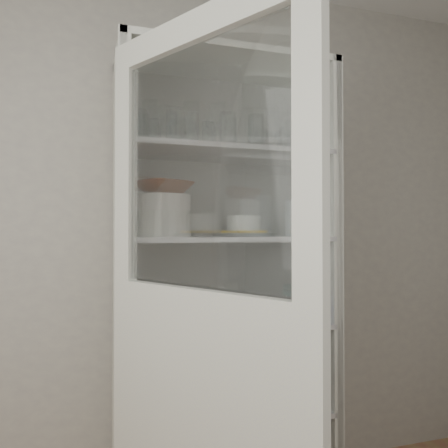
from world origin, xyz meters
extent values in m
cube|color=#A09C95|center=(0.00, 1.50, 1.30)|extent=(3.60, 0.02, 2.60)
cube|color=silver|center=(-0.28, 1.27, 1.05)|extent=(0.03, 0.45, 2.10)
cube|color=silver|center=(0.68, 1.27, 1.05)|extent=(0.03, 0.45, 2.10)
cube|color=gray|center=(0.20, 1.49, 1.05)|extent=(1.00, 0.03, 2.10)
cube|color=silver|center=(0.20, 1.27, 2.08)|extent=(1.00, 0.45, 0.03)
cube|color=silver|center=(0.20, 1.26, 0.45)|extent=(0.94, 0.42, 0.02)
cube|color=silver|center=(0.20, 1.26, 0.85)|extent=(0.94, 0.42, 0.02)
cube|color=silver|center=(0.20, 1.26, 1.25)|extent=(0.94, 0.42, 0.02)
cube|color=silver|center=(0.20, 1.26, 1.65)|extent=(0.94, 0.42, 0.02)
cube|color=silver|center=(-0.07, 0.66, 1.95)|extent=(0.49, 0.80, 0.10)
cube|color=silver|center=(-0.28, 1.01, 1.50)|extent=(0.08, 0.10, 0.80)
cube|color=silver|center=(0.13, 0.31, 1.50)|extent=(0.08, 0.10, 0.80)
cube|color=silver|center=(-0.07, 0.66, 1.50)|extent=(0.38, 0.63, 0.78)
cylinder|color=silver|center=(-0.21, 1.15, 1.73)|extent=(0.08, 0.08, 0.13)
cylinder|color=silver|center=(-0.06, 1.16, 1.74)|extent=(0.09, 0.09, 0.16)
cylinder|color=silver|center=(0.00, 1.12, 1.73)|extent=(0.08, 0.08, 0.13)
cylinder|color=silver|center=(0.18, 1.17, 1.74)|extent=(0.10, 0.10, 0.16)
cylinder|color=silver|center=(0.30, 1.13, 1.73)|extent=(0.09, 0.09, 0.15)
cylinder|color=silver|center=(0.61, 1.14, 1.72)|extent=(0.07, 0.07, 0.12)
cylinder|color=silver|center=(0.47, 1.16, 1.73)|extent=(0.09, 0.09, 0.13)
cylinder|color=silver|center=(-0.13, 1.30, 1.73)|extent=(0.07, 0.07, 0.14)
cylinder|color=silver|center=(-0.19, 1.26, 1.73)|extent=(0.09, 0.09, 0.15)
cylinder|color=silver|center=(-0.03, 1.28, 1.73)|extent=(0.07, 0.07, 0.14)
cylinder|color=silver|center=(0.12, 1.27, 1.73)|extent=(0.08, 0.08, 0.14)
cylinder|color=silver|center=(-0.10, 1.20, 1.32)|extent=(0.23, 0.23, 0.11)
cylinder|color=silver|center=(-0.05, 1.42, 1.29)|extent=(0.22, 0.22, 0.06)
cylinder|color=silver|center=(-0.10, 1.20, 1.41)|extent=(0.24, 0.24, 0.07)
imported|color=#5D2C18|center=(-0.10, 1.20, 1.47)|extent=(0.31, 0.31, 0.06)
cylinder|color=silver|center=(0.29, 1.25, 1.27)|extent=(0.35, 0.35, 0.02)
cube|color=yellow|center=(0.29, 1.25, 1.28)|extent=(0.19, 0.19, 0.01)
cylinder|color=silver|center=(0.29, 1.25, 1.32)|extent=(0.17, 0.17, 0.07)
cylinder|color=silver|center=(0.61, 1.29, 1.35)|extent=(0.15, 0.15, 0.18)
imported|color=#0B1D9F|center=(0.60, 1.19, 0.91)|extent=(0.15, 0.15, 0.10)
imported|color=#25757A|center=(0.30, 1.30, 0.91)|extent=(0.14, 0.14, 0.10)
imported|color=silver|center=(0.37, 1.14, 0.90)|extent=(0.09, 0.09, 0.09)
cylinder|color=#25757A|center=(0.19, 1.30, 0.90)|extent=(0.09, 0.09, 0.09)
ellipsoid|color=#25757A|center=(0.19, 1.30, 0.96)|extent=(0.09, 0.09, 0.02)
cylinder|color=#A7A8B8|center=(0.11, 1.21, 0.88)|extent=(0.11, 0.11, 0.04)
cylinder|color=silver|center=(-0.21, 1.28, 0.93)|extent=(0.14, 0.14, 0.14)
imported|color=silver|center=(0.05, 1.25, 0.50)|extent=(0.29, 0.29, 0.07)
cube|color=#989899|center=(0.41, 1.28, 0.49)|extent=(0.21, 0.18, 0.05)
camera|label=1|loc=(-0.42, -0.69, 1.29)|focal=35.00mm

